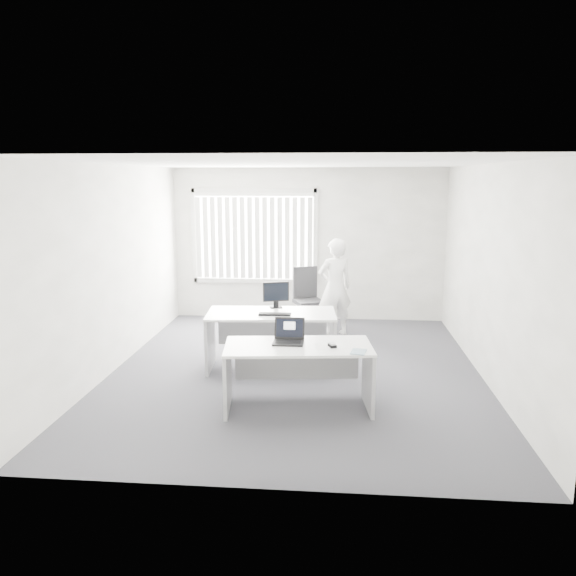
# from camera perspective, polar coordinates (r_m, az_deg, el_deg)

# --- Properties ---
(ground) EXTENTS (6.00, 6.00, 0.00)m
(ground) POSITION_cam_1_polar(r_m,az_deg,el_deg) (7.81, 0.77, -8.44)
(ground) COLOR #44444A
(ground) RESTS_ON ground
(wall_back) EXTENTS (5.00, 0.02, 2.80)m
(wall_back) POSITION_cam_1_polar(r_m,az_deg,el_deg) (10.42, 2.04, 4.43)
(wall_back) COLOR white
(wall_back) RESTS_ON ground
(wall_front) EXTENTS (5.00, 0.02, 2.80)m
(wall_front) POSITION_cam_1_polar(r_m,az_deg,el_deg) (4.54, -2.07, -4.41)
(wall_front) COLOR white
(wall_front) RESTS_ON ground
(wall_left) EXTENTS (0.02, 6.00, 2.80)m
(wall_left) POSITION_cam_1_polar(r_m,az_deg,el_deg) (8.04, -17.28, 1.93)
(wall_left) COLOR white
(wall_left) RESTS_ON ground
(wall_right) EXTENTS (0.02, 6.00, 2.80)m
(wall_right) POSITION_cam_1_polar(r_m,az_deg,el_deg) (7.69, 19.72, 1.38)
(wall_right) COLOR white
(wall_right) RESTS_ON ground
(ceiling) EXTENTS (5.00, 6.00, 0.02)m
(ceiling) POSITION_cam_1_polar(r_m,az_deg,el_deg) (7.36, 0.83, 12.57)
(ceiling) COLOR white
(ceiling) RESTS_ON wall_back
(window) EXTENTS (2.32, 0.06, 1.76)m
(window) POSITION_cam_1_polar(r_m,az_deg,el_deg) (10.47, -3.46, 5.27)
(window) COLOR beige
(window) RESTS_ON wall_back
(blinds) EXTENTS (2.20, 0.10, 1.50)m
(blinds) POSITION_cam_1_polar(r_m,az_deg,el_deg) (10.41, -3.51, 5.07)
(blinds) COLOR silver
(blinds) RESTS_ON wall_back
(desk_near) EXTENTS (1.73, 0.96, 0.76)m
(desk_near) POSITION_cam_1_polar(r_m,az_deg,el_deg) (6.44, 1.04, -7.61)
(desk_near) COLOR white
(desk_near) RESTS_ON ground
(desk_far) EXTENTS (1.81, 0.96, 0.80)m
(desk_far) POSITION_cam_1_polar(r_m,az_deg,el_deg) (7.76, -1.70, -4.10)
(desk_far) COLOR white
(desk_far) RESTS_ON ground
(office_chair) EXTENTS (0.79, 0.79, 1.07)m
(office_chair) POSITION_cam_1_polar(r_m,az_deg,el_deg) (9.96, 2.02, -2.12)
(office_chair) COLOR black
(office_chair) RESTS_ON ground
(person) EXTENTS (0.71, 0.61, 1.64)m
(person) POSITION_cam_1_polar(r_m,az_deg,el_deg) (9.39, 4.79, 0.08)
(person) COLOR white
(person) RESTS_ON ground
(laptop) EXTENTS (0.35, 0.32, 0.27)m
(laptop) POSITION_cam_1_polar(r_m,az_deg,el_deg) (6.39, 0.02, -4.51)
(laptop) COLOR black
(laptop) RESTS_ON desk_near
(paper_sheet) EXTENTS (0.36, 0.28, 0.00)m
(paper_sheet) POSITION_cam_1_polar(r_m,az_deg,el_deg) (6.37, 4.20, -5.87)
(paper_sheet) COLOR white
(paper_sheet) RESTS_ON desk_near
(mouse) EXTENTS (0.11, 0.13, 0.05)m
(mouse) POSITION_cam_1_polar(r_m,az_deg,el_deg) (6.32, 4.52, -5.79)
(mouse) COLOR #BCBCBE
(mouse) RESTS_ON paper_sheet
(booklet) EXTENTS (0.19, 0.24, 0.01)m
(booklet) POSITION_cam_1_polar(r_m,az_deg,el_deg) (6.17, 7.17, -6.44)
(booklet) COLOR white
(booklet) RESTS_ON desk_near
(keyboard) EXTENTS (0.44, 0.15, 0.02)m
(keyboard) POSITION_cam_1_polar(r_m,az_deg,el_deg) (7.56, -1.35, -2.69)
(keyboard) COLOR black
(keyboard) RESTS_ON desk_far
(monitor) EXTENTS (0.39, 0.21, 0.37)m
(monitor) POSITION_cam_1_polar(r_m,az_deg,el_deg) (7.95, -1.23, -0.70)
(monitor) COLOR black
(monitor) RESTS_ON desk_far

